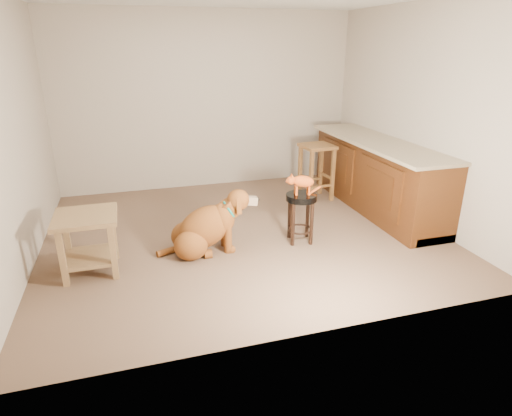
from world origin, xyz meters
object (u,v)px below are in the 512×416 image
object	(u,v)px
padded_stool	(301,208)
side_table	(88,235)
wood_stool	(316,171)
golden_retriever	(206,228)
tabby_kitten	(301,182)

from	to	relation	value
padded_stool	side_table	distance (m)	2.24
wood_stool	side_table	xyz separation A→B (m)	(-3.00, -1.35, -0.02)
wood_stool	side_table	distance (m)	3.29
side_table	golden_retriever	bearing A→B (deg)	5.27
padded_stool	tabby_kitten	xyz separation A→B (m)	(-0.01, 0.00, 0.31)
side_table	golden_retriever	distance (m)	1.17
wood_stool	padded_stool	bearing A→B (deg)	-120.56
golden_retriever	tabby_kitten	world-z (taller)	tabby_kitten
side_table	tabby_kitten	distance (m)	2.25
side_table	tabby_kitten	size ratio (longest dim) A/B	1.40
padded_stool	side_table	size ratio (longest dim) A/B	0.94
golden_retriever	tabby_kitten	xyz separation A→B (m)	(1.06, -0.04, 0.44)
padded_stool	wood_stool	bearing A→B (deg)	59.44
padded_stool	wood_stool	xyz separation A→B (m)	(0.76, 1.29, 0.02)
tabby_kitten	side_table	bearing A→B (deg)	-167.98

